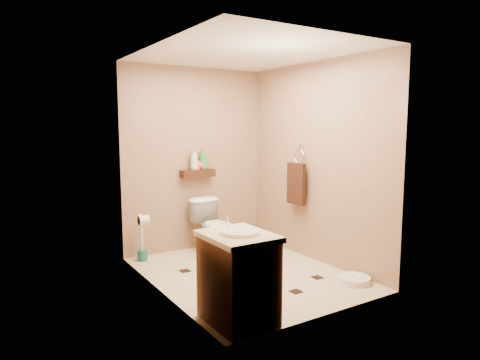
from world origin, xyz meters
TOP-DOWN VIEW (x-y plane):
  - ground at (0.00, 0.00)m, footprint 2.50×2.50m
  - wall_back at (0.00, 1.25)m, footprint 2.00×0.04m
  - wall_front at (0.00, -1.25)m, footprint 2.00×0.04m
  - wall_left at (-1.00, 0.00)m, footprint 0.04×2.50m
  - wall_right at (1.00, 0.00)m, footprint 0.04×2.50m
  - ceiling at (0.00, 0.00)m, footprint 2.00×2.50m
  - wall_shelf at (0.00, 1.17)m, footprint 0.46×0.14m
  - floor_accents at (0.02, -0.07)m, footprint 1.24×1.29m
  - toilet at (0.06, 0.83)m, footprint 0.45×0.72m
  - vanity at (-0.70, -0.95)m, footprint 0.52×0.63m
  - bathroom_scale at (0.82, -0.83)m, footprint 0.43×0.43m
  - toilet_brush at (-0.82, 1.07)m, footprint 0.12×0.12m
  - towel_ring at (0.91, 0.25)m, footprint 0.12×0.30m
  - toilet_paper at (-0.94, 0.65)m, footprint 0.12×0.11m
  - bottle_a at (-0.05, 1.17)m, footprint 0.14×0.14m
  - bottle_b at (-0.02, 1.17)m, footprint 0.10×0.10m
  - bottle_c at (0.04, 1.17)m, footprint 0.15×0.15m
  - bottle_d at (0.08, 1.17)m, footprint 0.16×0.16m

SIDE VIEW (x-z plane):
  - ground at x=0.00m, z-range 0.00..0.00m
  - floor_accents at x=0.02m, z-range 0.00..0.01m
  - bathroom_scale at x=0.82m, z-range 0.00..0.07m
  - toilet_brush at x=-0.82m, z-range -0.08..0.45m
  - toilet at x=0.06m, z-range 0.00..0.70m
  - vanity at x=-0.70m, z-range -0.05..0.83m
  - toilet_paper at x=-0.94m, z-range 0.54..0.66m
  - towel_ring at x=0.91m, z-range 0.57..1.33m
  - wall_shelf at x=0.00m, z-range 0.97..1.07m
  - bottle_c at x=0.04m, z-range 1.07..1.21m
  - bottle_b at x=-0.02m, z-range 1.07..1.24m
  - wall_back at x=0.00m, z-range 0.00..2.40m
  - wall_front at x=0.00m, z-range 0.00..2.40m
  - wall_left at x=-1.00m, z-range 0.00..2.40m
  - wall_right at x=1.00m, z-range 0.00..2.40m
  - bottle_a at x=-0.05m, z-range 1.07..1.35m
  - bottle_d at x=0.08m, z-range 1.07..1.36m
  - ceiling at x=0.00m, z-range 2.39..2.41m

